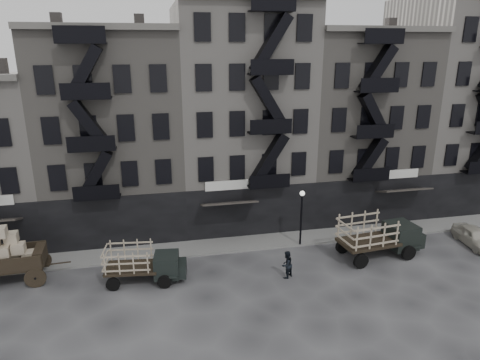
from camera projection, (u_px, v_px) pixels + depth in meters
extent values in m
plane|color=#38383A|center=(270.00, 267.00, 28.36)|extent=(140.00, 140.00, 0.00)
cube|color=slate|center=(256.00, 242.00, 31.84)|extent=(55.00, 2.50, 0.15)
cube|color=slate|center=(114.00, 133.00, 33.44)|extent=(10.00, 10.00, 15.00)
cube|color=black|center=(117.00, 223.00, 30.48)|extent=(10.00, 0.35, 4.00)
cube|color=#595651|center=(98.00, 26.00, 26.31)|extent=(10.00, 0.50, 0.40)
cube|color=#4C4744|center=(60.00, 23.00, 30.40)|extent=(0.70, 0.70, 1.20)
cube|color=#4C4744|center=(140.00, 24.00, 31.49)|extent=(0.70, 0.70, 1.20)
cube|color=#AAA49C|center=(239.00, 116.00, 35.13)|extent=(10.00, 10.00, 17.00)
cube|color=black|center=(253.00, 212.00, 32.47)|extent=(10.00, 0.35, 4.00)
cube|color=slate|center=(351.00, 124.00, 37.42)|extent=(10.00, 10.00, 15.00)
cube|color=black|center=(373.00, 202.00, 34.46)|extent=(10.00, 0.35, 4.00)
cube|color=#595651|center=(392.00, 29.00, 30.29)|extent=(10.00, 0.50, 0.40)
cube|color=#4C4744|center=(324.00, 25.00, 34.38)|extent=(0.70, 0.70, 1.20)
cube|color=#4C4744|center=(386.00, 26.00, 35.47)|extent=(0.70, 0.70, 1.20)
cube|color=#AAA49C|center=(453.00, 104.00, 38.95)|extent=(10.00, 10.00, 18.00)
cube|color=black|center=(480.00, 193.00, 36.45)|extent=(10.00, 0.35, 4.00)
cylinder|color=black|center=(301.00, 221.00, 30.78)|extent=(0.14, 0.14, 4.00)
sphere|color=silver|center=(302.00, 193.00, 30.15)|extent=(0.36, 0.36, 0.36)
cube|color=black|center=(9.00, 265.00, 26.34)|extent=(4.24, 2.42, 0.23)
cylinder|color=black|center=(35.00, 278.00, 25.85)|extent=(1.26, 0.19, 1.26)
cylinder|color=black|center=(41.00, 261.00, 27.95)|extent=(1.26, 0.19, 1.26)
cube|color=black|center=(40.00, 255.00, 26.66)|extent=(0.68, 1.86, 0.91)
cube|color=black|center=(132.00, 268.00, 26.37)|extent=(3.35, 2.22, 0.17)
cube|color=black|center=(167.00, 265.00, 26.52)|extent=(1.67, 1.83, 1.39)
cube|color=black|center=(180.00, 268.00, 26.67)|extent=(0.90, 1.47, 0.83)
cylinder|color=black|center=(165.00, 282.00, 25.83)|extent=(0.85, 0.30, 0.83)
cylinder|color=black|center=(167.00, 267.00, 27.59)|extent=(0.85, 0.30, 0.83)
cylinder|color=black|center=(113.00, 284.00, 25.57)|extent=(0.85, 0.30, 0.83)
cylinder|color=black|center=(119.00, 269.00, 27.33)|extent=(0.85, 0.30, 0.83)
cube|color=black|center=(368.00, 242.00, 29.32)|extent=(4.09, 2.67, 0.21)
cube|color=black|center=(400.00, 235.00, 30.05)|extent=(2.03, 2.23, 1.71)
cube|color=black|center=(412.00, 238.00, 30.46)|extent=(1.08, 1.80, 1.03)
cylinder|color=black|center=(409.00, 253.00, 29.23)|extent=(1.05, 0.36, 1.03)
cylinder|color=black|center=(388.00, 239.00, 31.29)|extent=(1.05, 0.36, 1.03)
cylinder|color=black|center=(361.00, 261.00, 28.12)|extent=(1.05, 0.36, 1.03)
cylinder|color=black|center=(343.00, 246.00, 30.18)|extent=(1.05, 0.36, 1.03)
imported|color=#B8B4A5|center=(475.00, 237.00, 31.33)|extent=(2.03, 4.14, 1.36)
imported|color=black|center=(287.00, 265.00, 26.90)|extent=(1.10, 1.05, 1.79)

